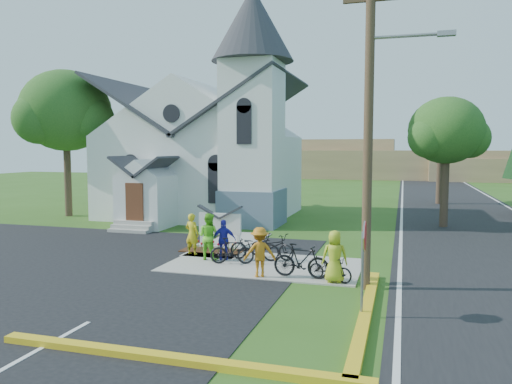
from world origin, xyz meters
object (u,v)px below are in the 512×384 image
(bike_0, at_px, (255,247))
(stop_sign, at_px, (364,248))
(utility_pole, at_px, (371,110))
(cyclist_1, at_px, (209,236))
(cyclist_2, at_px, (224,240))
(bike_1, at_px, (232,251))
(church_sign, at_px, (220,224))
(bike_2, at_px, (272,246))
(cyclist_0, at_px, (192,234))
(cyclist_4, at_px, (335,256))
(bike_4, at_px, (330,269))
(bike_3, at_px, (301,261))
(cyclist_3, at_px, (260,252))

(bike_0, bearing_deg, stop_sign, -138.85)
(utility_pole, distance_m, cyclist_1, 7.86)
(bike_0, xyz_separation_m, cyclist_2, (-1.12, -0.31, 0.26))
(bike_1, bearing_deg, church_sign, 13.67)
(bike_0, bearing_deg, church_sign, 47.64)
(cyclist_1, bearing_deg, bike_2, -151.96)
(church_sign, distance_m, cyclist_1, 2.55)
(cyclist_1, xyz_separation_m, bike_2, (2.30, 0.77, -0.39))
(utility_pole, bearing_deg, bike_2, 141.89)
(cyclist_0, relative_size, bike_2, 0.87)
(bike_1, height_order, cyclist_4, cyclist_4)
(cyclist_0, distance_m, bike_4, 6.38)
(bike_1, bearing_deg, stop_sign, -146.00)
(church_sign, relative_size, bike_4, 1.45)
(bike_3, relative_size, bike_4, 1.24)
(cyclist_1, xyz_separation_m, cyclist_2, (0.58, 0.11, -0.12))
(cyclist_1, height_order, bike_3, cyclist_1)
(bike_1, height_order, cyclist_2, cyclist_2)
(bike_3, distance_m, cyclist_4, 1.18)
(cyclist_0, height_order, bike_4, cyclist_0)
(utility_pole, xyz_separation_m, bike_3, (-2.17, 0.56, -4.79))
(stop_sign, height_order, bike_3, stop_sign)
(cyclist_0, relative_size, bike_0, 0.85)
(bike_1, bearing_deg, bike_2, -59.63)
(bike_3, distance_m, bike_4, 1.00)
(church_sign, height_order, bike_2, church_sign)
(bike_2, bearing_deg, bike_0, 136.90)
(bike_3, bearing_deg, bike_2, 37.89)
(stop_sign, bearing_deg, cyclist_0, 142.02)
(bike_2, bearing_deg, cyclist_2, 127.69)
(stop_sign, height_order, cyclist_3, stop_sign)
(cyclist_4, bearing_deg, stop_sign, 101.17)
(church_sign, distance_m, bike_3, 6.05)
(bike_1, bearing_deg, cyclist_2, 29.03)
(church_sign, bearing_deg, bike_1, -61.77)
(church_sign, xyz_separation_m, bike_4, (5.37, -4.29, -0.58))
(cyclist_0, relative_size, cyclist_4, 1.00)
(bike_4, bearing_deg, cyclist_4, -107.11)
(cyclist_0, height_order, bike_2, cyclist_0)
(cyclist_2, relative_size, cyclist_4, 0.93)
(cyclist_3, bearing_deg, church_sign, -77.94)
(cyclist_1, bearing_deg, cyclist_0, -24.91)
(cyclist_2, bearing_deg, cyclist_0, -37.85)
(cyclist_1, bearing_deg, cyclist_3, 153.19)
(utility_pole, distance_m, bike_2, 6.83)
(cyclist_2, xyz_separation_m, cyclist_4, (4.46, -2.01, 0.06))
(bike_2, xyz_separation_m, cyclist_3, (0.27, -2.67, 0.32))
(bike_2, xyz_separation_m, bike_4, (2.59, -2.55, -0.10))
(bike_0, height_order, cyclist_1, cyclist_1)
(church_sign, bearing_deg, cyclist_3, -55.27)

